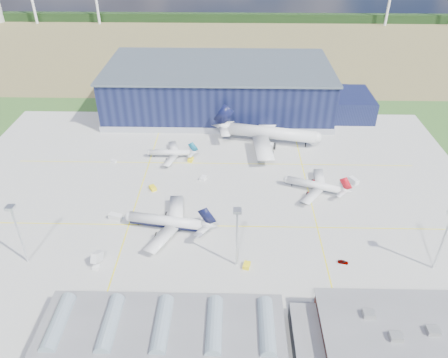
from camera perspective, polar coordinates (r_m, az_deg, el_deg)
ground at (r=170.96m, az=-1.76°, el=-4.02°), size 600.00×600.00×0.00m
apron at (r=179.01m, az=-1.60°, el=-2.08°), size 220.00×160.00×0.08m
farmland at (r=370.78m, az=-0.03°, el=16.97°), size 600.00×220.00×0.01m
treeline at (r=447.25m, az=0.23°, el=20.32°), size 600.00×8.00×8.00m
hangar at (r=248.40m, az=-0.06°, el=11.50°), size 145.00×62.00×26.10m
ops_building at (r=132.83m, az=22.54°, el=-18.19°), size 46.00×23.00×10.90m
glass_concourse at (r=126.13m, az=-6.30°, el=-19.27°), size 78.00×23.00×8.60m
light_mast_west at (r=153.70m, az=-25.52°, el=-5.50°), size 2.60×2.60×23.00m
light_mast_center at (r=137.67m, az=1.71°, el=-6.51°), size 2.60×2.60×23.00m
light_mast_east at (r=152.94m, az=27.01°, el=-6.16°), size 2.60×2.60×23.00m
airliner_navy at (r=159.57m, az=-7.65°, el=-4.87°), size 40.57×39.94×11.49m
airliner_red at (r=182.55m, az=11.67°, el=-0.31°), size 36.62×36.25×9.35m
airliner_widebody at (r=213.86m, az=6.24°, el=6.76°), size 64.35×63.43×17.79m
airliner_regional at (r=204.15m, az=-7.08°, el=3.79°), size 24.66×24.12×8.03m
gse_tug_a at (r=184.14m, az=-9.29°, el=-1.17°), size 3.78×4.25×1.51m
gse_tug_b at (r=146.85m, az=2.98°, el=-11.21°), size 2.81×3.58×1.37m
gse_van_a at (r=170.45m, az=-13.96°, el=-4.82°), size 5.69×3.87×2.28m
gse_cart_a at (r=188.34m, az=-2.75°, el=0.11°), size 3.16×3.80×1.41m
gse_van_b at (r=193.98m, az=16.59°, el=-0.19°), size 3.98×5.09×2.12m
gse_tug_c at (r=202.05m, az=-4.38°, el=2.55°), size 2.71×3.69×1.46m
gse_cart_b at (r=206.89m, az=-14.21°, el=2.28°), size 3.07×2.55×1.14m
gse_van_c at (r=143.08m, az=19.58°, el=-14.90°), size 5.33×3.08×2.43m
airstair at (r=153.27m, az=-16.19°, el=-10.02°), size 3.02×5.48×3.31m
car_a at (r=153.26m, az=15.30°, el=-10.40°), size 3.62×2.11×1.16m
car_b at (r=137.69m, az=12.34°, el=-16.07°), size 4.22×2.26×1.32m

